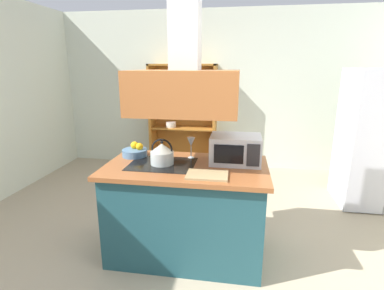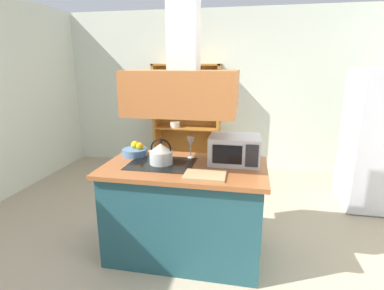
{
  "view_description": "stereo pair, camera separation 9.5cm",
  "coord_description": "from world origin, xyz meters",
  "px_view_note": "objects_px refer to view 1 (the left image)",
  "views": [
    {
      "loc": [
        0.22,
        -2.31,
        1.78
      ],
      "look_at": [
        -0.24,
        0.57,
        1.0
      ],
      "focal_mm": 27.88,
      "sensor_mm": 36.0,
      "label": 1
    },
    {
      "loc": [
        0.31,
        -2.3,
        1.78
      ],
      "look_at": [
        -0.24,
        0.57,
        1.0
      ],
      "focal_mm": 27.88,
      "sensor_mm": 36.0,
      "label": 2
    }
  ],
  "objects_px": {
    "dish_cabinet": "(183,123)",
    "kettle": "(162,154)",
    "microwave": "(235,149)",
    "wine_glass_on_counter": "(191,143)",
    "cutting_board": "(207,175)",
    "fruit_bowl": "(135,152)",
    "refrigerator": "(380,139)"
  },
  "relations": [
    {
      "from": "dish_cabinet",
      "to": "kettle",
      "type": "relative_size",
      "value": 7.6
    },
    {
      "from": "kettle",
      "to": "dish_cabinet",
      "type": "bearing_deg",
      "value": 96.42
    },
    {
      "from": "dish_cabinet",
      "to": "kettle",
      "type": "height_order",
      "value": "dish_cabinet"
    },
    {
      "from": "microwave",
      "to": "wine_glass_on_counter",
      "type": "bearing_deg",
      "value": 168.94
    },
    {
      "from": "dish_cabinet",
      "to": "cutting_board",
      "type": "height_order",
      "value": "dish_cabinet"
    },
    {
      "from": "microwave",
      "to": "cutting_board",
      "type": "bearing_deg",
      "value": -119.2
    },
    {
      "from": "dish_cabinet",
      "to": "kettle",
      "type": "bearing_deg",
      "value": -83.58
    },
    {
      "from": "kettle",
      "to": "fruit_bowl",
      "type": "bearing_deg",
      "value": 148.25
    },
    {
      "from": "dish_cabinet",
      "to": "fruit_bowl",
      "type": "relative_size",
      "value": 7.29
    },
    {
      "from": "refrigerator",
      "to": "wine_glass_on_counter",
      "type": "xyz_separation_m",
      "value": [
        -2.24,
        -1.24,
        0.17
      ]
    },
    {
      "from": "wine_glass_on_counter",
      "to": "kettle",
      "type": "bearing_deg",
      "value": -134.43
    },
    {
      "from": "cutting_board",
      "to": "wine_glass_on_counter",
      "type": "distance_m",
      "value": 0.54
    },
    {
      "from": "dish_cabinet",
      "to": "cutting_board",
      "type": "distance_m",
      "value": 2.9
    },
    {
      "from": "refrigerator",
      "to": "fruit_bowl",
      "type": "xyz_separation_m",
      "value": [
        -2.8,
        -1.27,
        0.07
      ]
    },
    {
      "from": "dish_cabinet",
      "to": "cutting_board",
      "type": "xyz_separation_m",
      "value": [
        0.73,
        -2.8,
        0.11
      ]
    },
    {
      "from": "microwave",
      "to": "wine_glass_on_counter",
      "type": "xyz_separation_m",
      "value": [
        -0.43,
        0.08,
        0.02
      ]
    },
    {
      "from": "dish_cabinet",
      "to": "microwave",
      "type": "relative_size",
      "value": 3.93
    },
    {
      "from": "refrigerator",
      "to": "kettle",
      "type": "height_order",
      "value": "refrigerator"
    },
    {
      "from": "kettle",
      "to": "microwave",
      "type": "relative_size",
      "value": 0.52
    },
    {
      "from": "refrigerator",
      "to": "kettle",
      "type": "bearing_deg",
      "value": -149.06
    },
    {
      "from": "fruit_bowl",
      "to": "cutting_board",
      "type": "bearing_deg",
      "value": -29.83
    },
    {
      "from": "cutting_board",
      "to": "dish_cabinet",
      "type": "bearing_deg",
      "value": 104.62
    },
    {
      "from": "microwave",
      "to": "kettle",
      "type": "bearing_deg",
      "value": -167.16
    },
    {
      "from": "dish_cabinet",
      "to": "kettle",
      "type": "distance_m",
      "value": 2.59
    },
    {
      "from": "fruit_bowl",
      "to": "dish_cabinet",
      "type": "bearing_deg",
      "value": 88.94
    },
    {
      "from": "wine_glass_on_counter",
      "to": "fruit_bowl",
      "type": "xyz_separation_m",
      "value": [
        -0.56,
        -0.03,
        -0.11
      ]
    },
    {
      "from": "dish_cabinet",
      "to": "cutting_board",
      "type": "relative_size",
      "value": 5.32
    },
    {
      "from": "microwave",
      "to": "wine_glass_on_counter",
      "type": "relative_size",
      "value": 2.23
    },
    {
      "from": "kettle",
      "to": "cutting_board",
      "type": "bearing_deg",
      "value": -28.35
    },
    {
      "from": "cutting_board",
      "to": "microwave",
      "type": "height_order",
      "value": "microwave"
    },
    {
      "from": "dish_cabinet",
      "to": "wine_glass_on_counter",
      "type": "bearing_deg",
      "value": -77.45
    },
    {
      "from": "wine_glass_on_counter",
      "to": "fruit_bowl",
      "type": "height_order",
      "value": "wine_glass_on_counter"
    }
  ]
}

